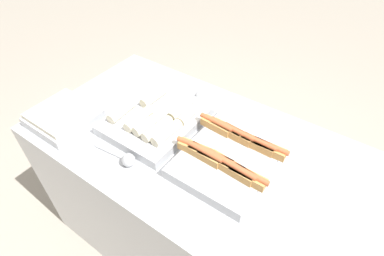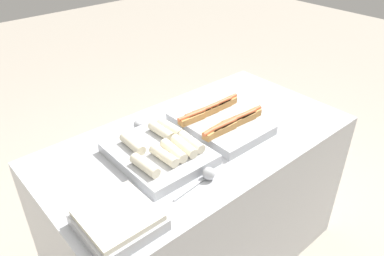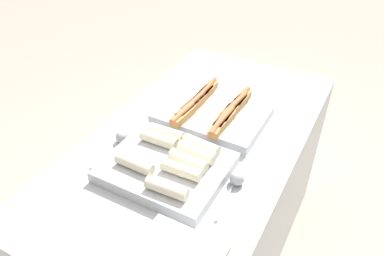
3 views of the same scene
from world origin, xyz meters
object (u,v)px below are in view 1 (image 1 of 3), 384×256
at_px(serving_spoon_far, 198,96).
at_px(tray_hotdogs, 230,154).
at_px(tray_wraps, 157,119).
at_px(tray_side_front, 63,116).
at_px(serving_spoon_near, 127,159).

bearing_deg(serving_spoon_far, tray_hotdogs, -37.98).
relative_size(tray_hotdogs, serving_spoon_far, 2.08).
relative_size(tray_wraps, serving_spoon_far, 1.99).
distance_m(tray_wraps, tray_side_front, 0.45).
bearing_deg(tray_hotdogs, serving_spoon_far, 142.02).
distance_m(tray_hotdogs, tray_side_front, 0.81).
height_order(tray_wraps, serving_spoon_near, tray_wraps).
height_order(tray_wraps, serving_spoon_far, tray_wraps).
bearing_deg(serving_spoon_near, serving_spoon_far, 90.15).
relative_size(serving_spoon_near, serving_spoon_far, 1.01).
bearing_deg(tray_wraps, tray_side_front, -147.07).
relative_size(tray_hotdogs, serving_spoon_near, 2.05).
height_order(tray_side_front, serving_spoon_far, tray_side_front).
distance_m(tray_side_front, serving_spoon_near, 0.43).
distance_m(tray_hotdogs, serving_spoon_near, 0.43).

